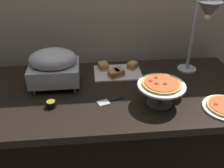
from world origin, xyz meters
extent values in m
cube|color=tan|center=(0.00, 0.50, 1.20)|extent=(4.40, 0.04, 2.40)
cube|color=black|center=(0.00, 0.00, 0.73)|extent=(1.90, 0.84, 0.05)
cube|color=black|center=(0.00, 0.00, 0.35)|extent=(1.75, 0.74, 0.71)
cylinder|color=#B7BABF|center=(-0.47, 0.00, 0.78)|extent=(0.01, 0.01, 0.04)
cylinder|color=#B7BABF|center=(-0.21, 0.00, 0.78)|extent=(0.01, 0.01, 0.04)
cylinder|color=#B7BABF|center=(-0.47, 0.20, 0.78)|extent=(0.01, 0.01, 0.04)
cylinder|color=#B7BABF|center=(-0.21, 0.20, 0.78)|extent=(0.01, 0.01, 0.04)
cube|color=#B7BABF|center=(-0.34, 0.10, 0.86)|extent=(0.32, 0.25, 0.12)
ellipsoid|color=#B7BABF|center=(-0.34, 0.10, 0.96)|extent=(0.31, 0.23, 0.13)
cylinder|color=#B7BABF|center=(0.63, 0.24, 0.77)|extent=(0.14, 0.14, 0.01)
cylinder|color=#B7BABF|center=(0.63, 0.24, 1.04)|extent=(0.02, 0.02, 0.53)
cone|color=#595B60|center=(0.63, 0.07, 1.26)|extent=(0.15, 0.15, 0.10)
sphere|color=#F9EAB2|center=(0.63, 0.07, 1.22)|extent=(0.04, 0.04, 0.04)
cylinder|color=maroon|center=(0.62, -0.25, 0.79)|extent=(0.02, 0.02, 0.00)
cylinder|color=#595B60|center=(0.31, -0.17, 0.82)|extent=(0.02, 0.02, 0.12)
cylinder|color=#595B60|center=(0.31, -0.17, 0.76)|extent=(0.16, 0.16, 0.01)
cylinder|color=white|center=(0.31, -0.17, 0.89)|extent=(0.28, 0.28, 0.01)
cylinder|color=gold|center=(0.31, -0.17, 0.90)|extent=(0.23, 0.23, 0.01)
cylinder|color=#C65628|center=(0.31, -0.17, 0.91)|extent=(0.20, 0.20, 0.00)
cylinder|color=maroon|center=(0.32, -0.19, 0.91)|extent=(0.02, 0.02, 0.00)
cylinder|color=maroon|center=(0.29, -0.12, 0.91)|extent=(0.02, 0.02, 0.00)
cylinder|color=maroon|center=(0.25, -0.15, 0.91)|extent=(0.02, 0.02, 0.00)
cylinder|color=maroon|center=(0.27, -0.18, 0.91)|extent=(0.02, 0.02, 0.00)
cube|color=white|center=(0.10, 0.23, 0.77)|extent=(0.34, 0.24, 0.01)
cube|color=tan|center=(0.07, 0.16, 0.78)|extent=(0.10, 0.09, 0.02)
cube|color=brown|center=(0.07, 0.16, 0.80)|extent=(0.10, 0.09, 0.01)
cube|color=tan|center=(0.07, 0.16, 0.81)|extent=(0.10, 0.09, 0.02)
cube|color=tan|center=(-0.01, 0.29, 0.78)|extent=(0.08, 0.09, 0.02)
cube|color=brown|center=(-0.01, 0.29, 0.80)|extent=(0.08, 0.09, 0.01)
cube|color=tan|center=(-0.01, 0.29, 0.81)|extent=(0.08, 0.09, 0.02)
cube|color=tan|center=(0.10, 0.19, 0.78)|extent=(0.08, 0.09, 0.02)
cube|color=brown|center=(0.10, 0.19, 0.80)|extent=(0.08, 0.09, 0.01)
cube|color=tan|center=(0.10, 0.19, 0.81)|extent=(0.08, 0.09, 0.02)
cube|color=tan|center=(0.21, 0.27, 0.78)|extent=(0.09, 0.09, 0.02)
cube|color=brown|center=(0.21, 0.27, 0.80)|extent=(0.09, 0.09, 0.01)
cube|color=tan|center=(0.21, 0.27, 0.81)|extent=(0.09, 0.09, 0.02)
cylinder|color=black|center=(-0.35, -0.14, 0.78)|extent=(0.06, 0.06, 0.04)
cylinder|color=gold|center=(-0.35, -0.14, 0.80)|extent=(0.05, 0.05, 0.01)
cube|color=#B7BABF|center=(-0.03, -0.13, 0.76)|extent=(0.08, 0.07, 0.00)
cylinder|color=black|center=(0.05, -0.11, 0.76)|extent=(0.10, 0.04, 0.01)
camera|label=1|loc=(-0.10, -1.41, 1.68)|focal=40.94mm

